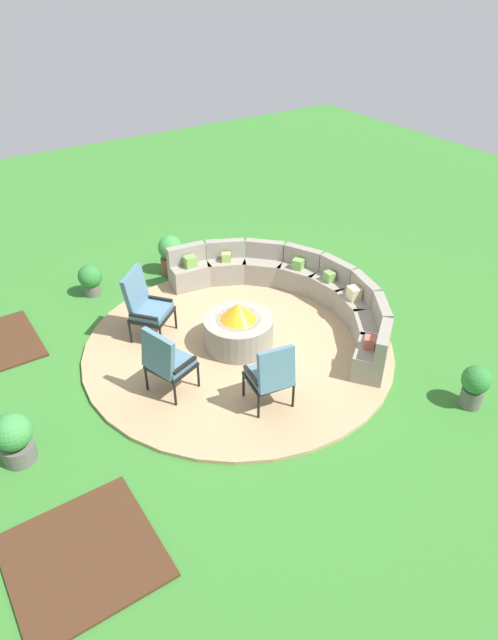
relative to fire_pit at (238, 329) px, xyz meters
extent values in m
plane|color=#387A2D|center=(0.00, 0.00, -0.36)|extent=(24.00, 24.00, 0.00)
cylinder|color=tan|center=(0.00, 0.00, -0.33)|extent=(4.91, 4.91, 0.06)
cube|color=#472B19|center=(2.21, -3.36, -0.34)|extent=(1.51, 1.51, 0.04)
cylinder|color=gray|center=(0.00, 0.00, -0.06)|extent=(1.10, 1.10, 0.49)
cylinder|color=black|center=(0.00, 0.00, 0.16)|extent=(0.71, 0.71, 0.06)
cone|color=orange|center=(0.00, 0.00, 0.33)|extent=(0.57, 0.57, 0.28)
cube|color=gray|center=(1.64, 1.27, -0.09)|extent=(0.79, 0.84, 0.43)
cube|color=gray|center=(1.76, 1.35, 0.29)|extent=(0.56, 0.66, 0.33)
cube|color=gray|center=(1.13, 1.74, -0.09)|extent=(0.84, 0.77, 0.43)
cube|color=gray|center=(1.21, 1.86, 0.29)|extent=(0.69, 0.52, 0.33)
cube|color=gray|center=(0.49, 2.02, -0.09)|extent=(0.80, 0.61, 0.43)
cube|color=gray|center=(0.53, 2.16, 0.29)|extent=(0.73, 0.32, 0.33)
cube|color=gray|center=(-0.20, 2.06, -0.09)|extent=(0.76, 0.52, 0.43)
cube|color=gray|center=(-0.22, 2.21, 0.29)|extent=(0.73, 0.23, 0.33)
cube|color=gray|center=(-0.88, 1.88, -0.09)|extent=(0.84, 0.71, 0.43)
cube|color=gray|center=(-0.94, 2.01, 0.29)|extent=(0.71, 0.45, 0.33)
cube|color=gray|center=(-1.45, 1.48, -0.09)|extent=(0.83, 0.82, 0.43)
cube|color=gray|center=(-1.55, 1.59, 0.29)|extent=(0.62, 0.61, 0.33)
cube|color=gray|center=(-1.86, 0.92, -0.09)|extent=(0.72, 0.84, 0.43)
cube|color=gray|center=(-1.99, 0.98, 0.29)|extent=(0.46, 0.71, 0.33)
cube|color=gray|center=(-2.06, 0.25, -0.09)|extent=(0.53, 0.76, 0.43)
cube|color=gray|center=(-2.20, 0.27, 0.29)|extent=(0.25, 0.73, 0.33)
cube|color=#70A34C|center=(-0.86, 1.83, 0.22)|extent=(0.23, 0.22, 0.18)
cube|color=#93B756|center=(-1.81, 0.90, 0.21)|extent=(0.21, 0.22, 0.17)
cube|color=beige|center=(0.48, 1.97, 0.23)|extent=(0.25, 0.22, 0.21)
cube|color=#70A34C|center=(-0.20, 2.01, 0.21)|extent=(0.19, 0.16, 0.18)
cube|color=#70A34C|center=(-2.01, 0.25, 0.23)|extent=(0.18, 0.21, 0.21)
cube|color=#BC5B47|center=(1.60, 1.24, 0.21)|extent=(0.23, 0.23, 0.18)
cylinder|color=black|center=(-0.95, -0.62, -0.11)|extent=(0.04, 0.04, 0.38)
cylinder|color=black|center=(-0.58, -1.08, -0.11)|extent=(0.04, 0.04, 0.38)
cylinder|color=black|center=(-1.36, -0.96, -0.11)|extent=(0.04, 0.04, 0.38)
cylinder|color=black|center=(-0.99, -1.41, -0.11)|extent=(0.04, 0.04, 0.38)
cube|color=black|center=(-0.97, -1.02, 0.10)|extent=(0.83, 0.84, 0.05)
cube|color=slate|center=(-0.97, -1.02, 0.17)|extent=(0.76, 0.77, 0.09)
cube|color=slate|center=(-1.16, -1.17, 0.48)|extent=(0.44, 0.58, 0.76)
cube|color=black|center=(-1.15, -0.80, 0.24)|extent=(0.40, 0.34, 0.04)
cube|color=black|center=(-0.79, -1.23, 0.24)|extent=(0.40, 0.34, 0.04)
cylinder|color=black|center=(0.03, -1.22, -0.11)|extent=(0.04, 0.04, 0.38)
cylinder|color=black|center=(0.54, -1.03, -0.11)|extent=(0.04, 0.04, 0.38)
cylinder|color=black|center=(0.20, -1.68, -0.11)|extent=(0.04, 0.04, 0.38)
cylinder|color=black|center=(0.71, -1.49, -0.11)|extent=(0.04, 0.04, 0.38)
cube|color=black|center=(0.37, -1.36, 0.10)|extent=(0.73, 0.70, 0.05)
cube|color=slate|center=(0.37, -1.36, 0.17)|extent=(0.67, 0.64, 0.09)
cube|color=slate|center=(0.45, -1.57, 0.44)|extent=(0.58, 0.30, 0.68)
cube|color=black|center=(0.13, -1.45, 0.24)|extent=(0.20, 0.44, 0.04)
cube|color=black|center=(0.62, -1.27, 0.24)|extent=(0.20, 0.44, 0.04)
cylinder|color=black|center=(1.07, -0.60, -0.11)|extent=(0.04, 0.04, 0.38)
cylinder|color=black|center=(1.15, -0.08, -0.11)|extent=(0.04, 0.04, 0.38)
cylinder|color=black|center=(1.55, -0.68, -0.11)|extent=(0.04, 0.04, 0.38)
cylinder|color=black|center=(1.63, -0.16, -0.11)|extent=(0.04, 0.04, 0.38)
cube|color=black|center=(1.35, -0.38, 0.10)|extent=(0.60, 0.63, 0.05)
cube|color=slate|center=(1.35, -0.38, 0.17)|extent=(0.55, 0.58, 0.09)
cube|color=slate|center=(1.57, -0.42, 0.42)|extent=(0.25, 0.55, 0.61)
cube|color=black|center=(1.31, -0.63, 0.24)|extent=(0.45, 0.12, 0.04)
cube|color=black|center=(1.39, -0.13, 0.24)|extent=(0.45, 0.12, 0.04)
cylinder|color=#605B56|center=(2.93, 1.97, -0.22)|extent=(0.30, 0.30, 0.29)
sphere|color=#2D7A33|center=(2.93, 1.97, 0.10)|extent=(0.40, 0.40, 0.40)
sphere|color=#E55638|center=(2.98, 1.97, 0.17)|extent=(0.14, 0.14, 0.14)
cylinder|color=#605B56|center=(-2.87, -1.36, -0.26)|extent=(0.30, 0.30, 0.21)
sphere|color=#2D7A33|center=(-2.87, -1.36, 0.01)|extent=(0.43, 0.43, 0.43)
cylinder|color=#605B56|center=(0.47, -3.55, -0.24)|extent=(0.41, 0.41, 0.25)
sphere|color=#3D8E42|center=(0.47, -3.55, 0.11)|extent=(0.47, 0.47, 0.47)
cylinder|color=brown|center=(-2.81, 0.24, -0.20)|extent=(0.41, 0.41, 0.32)
sphere|color=#3D8E42|center=(-2.81, 0.24, 0.18)|extent=(0.47, 0.47, 0.47)
sphere|color=yellow|center=(-2.74, 0.24, 0.28)|extent=(0.18, 0.18, 0.18)
camera|label=1|loc=(6.04, -3.81, 4.97)|focal=31.11mm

